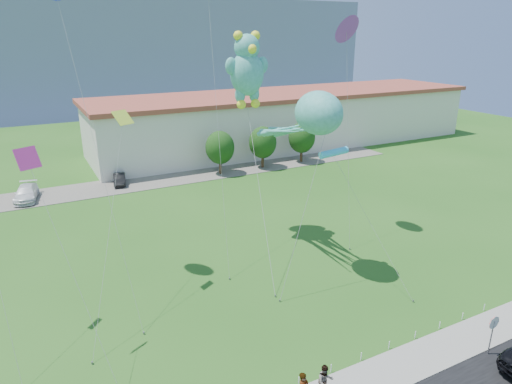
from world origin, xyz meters
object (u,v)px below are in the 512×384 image
Objects in this scene: warehouse at (289,118)px; pedestrian_right at (325,381)px; parked_car_white at (26,193)px; octopus_kite at (309,120)px; teddy_bear_kite at (247,68)px; parked_car_black at (120,179)px; stop_sign at (493,326)px.

pedestrian_right is at bearing -119.50° from warehouse.
parked_car_white is 0.39× the size of octopus_kite.
pedestrian_right is (-26.35, -46.57, -3.14)m from warehouse.
octopus_kite is 7.56m from teddy_bear_kite.
pedestrian_right is 0.35× the size of parked_car_white.
parked_car_black is at bearing 14.24° from parked_car_white.
warehouse is 40.64m from octopus_kite.
octopus_kite is at bearing -78.66° from teddy_bear_kite.
warehouse is at bearing 71.53° from pedestrian_right.
octopus_kite is 0.78× the size of teddy_bear_kite.
octopus_kite is (8.33, -26.30, 10.46)m from parked_car_black.
parked_car_white is (-37.99, -9.25, -3.32)m from warehouse.
pedestrian_right is at bearing -119.00° from octopus_kite.
warehouse is 24.40× the size of stop_sign.
pedestrian_right is (-9.85, 1.63, -0.89)m from stop_sign.
pedestrian_right is 39.10m from parked_car_white.
warehouse is 51.00m from stop_sign.
stop_sign is at bearing -76.97° from teddy_bear_kite.
teddy_bear_kite is at bearing -127.08° from warehouse.
parked_car_white is 0.30× the size of teddy_bear_kite.
stop_sign reaches higher than parked_car_white.
warehouse is 29.60m from parked_car_black.
warehouse is 3.60× the size of teddy_bear_kite.
warehouse is 36.54m from teddy_bear_kite.
pedestrian_right is at bearing -76.05° from parked_car_black.
parked_car_white is 9.88m from parked_car_black.
teddy_bear_kite is (-21.17, -28.02, 10.09)m from warehouse.
pedestrian_right is at bearing 170.59° from stop_sign.
parked_car_white is at bearing -166.32° from warehouse.
stop_sign is at bearing -62.41° from parked_car_black.
warehouse reaches higher than pedestrian_right.
octopus_kite is at bearing -61.17° from parked_car_black.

